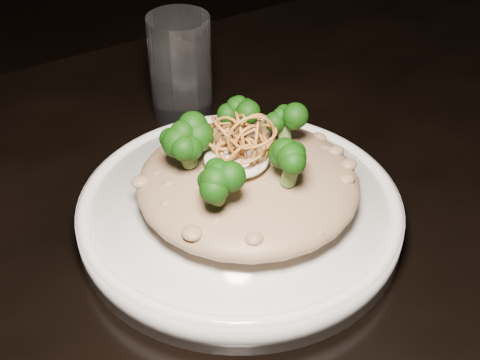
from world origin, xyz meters
name	(u,v)px	position (x,y,z in m)	size (l,w,h in m)	color
table	(308,252)	(0.00, 0.00, 0.67)	(1.10, 0.80, 0.75)	black
plate	(240,214)	(-0.09, -0.01, 0.77)	(0.29, 0.29, 0.03)	white
risotto	(248,183)	(-0.08, -0.01, 0.80)	(0.20, 0.20, 0.04)	brown
broccoli	(246,143)	(-0.09, -0.01, 0.85)	(0.13, 0.13, 0.05)	black
cheese	(237,158)	(-0.09, -0.01, 0.83)	(0.06, 0.06, 0.02)	silver
shallots	(240,132)	(-0.09, -0.01, 0.86)	(0.06, 0.06, 0.04)	brown
drinking_glass	(181,68)	(-0.04, 0.20, 0.81)	(0.07, 0.07, 0.12)	silver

